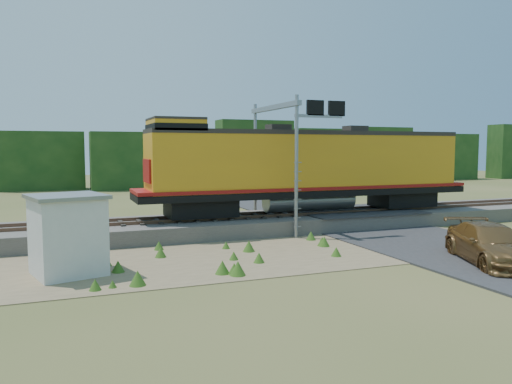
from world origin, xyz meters
name	(u,v)px	position (x,y,z in m)	size (l,w,h in m)	color
ground	(289,254)	(0.00, 0.00, 0.00)	(140.00, 140.00, 0.00)	#475123
ballast	(242,224)	(0.00, 6.00, 0.40)	(70.00, 5.00, 0.80)	slate
rails	(242,215)	(0.00, 6.00, 0.88)	(70.00, 1.54, 0.16)	brown
dirt_shoulder	(241,254)	(-2.00, 0.50, 0.01)	(26.00, 8.00, 0.03)	#8C7754
road	(412,238)	(7.00, 0.74, 0.09)	(7.00, 66.00, 0.86)	#38383A
tree_line_north	(146,161)	(0.00, 38.00, 3.07)	(130.00, 3.00, 6.50)	#183C15
weed_clumps	(209,260)	(-3.50, 0.10, 0.00)	(15.00, 6.20, 0.56)	#365F1B
locomotive	(305,167)	(3.78, 6.00, 3.44)	(19.47, 2.97, 5.02)	black
shed	(68,234)	(-8.80, -0.42, 1.45)	(2.96, 2.96, 2.86)	silver
signal_gantry	(285,133)	(2.22, 5.33, 5.31)	(2.81, 6.20, 7.08)	gray
car	(491,244)	(6.47, -4.56, 0.77)	(2.15, 5.28, 1.53)	brown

